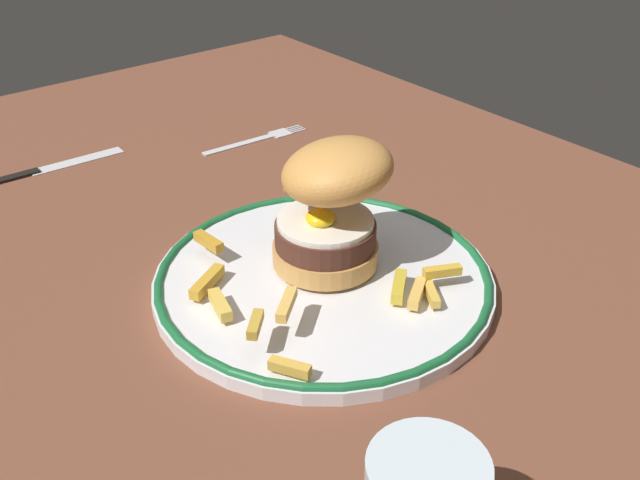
# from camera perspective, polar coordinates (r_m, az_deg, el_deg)

# --- Properties ---
(ground_plane) EXTENTS (1.32, 0.93, 0.04)m
(ground_plane) POSITION_cam_1_polar(r_m,az_deg,el_deg) (0.65, -1.62, -5.97)
(ground_plane) COLOR brown
(dinner_plate) EXTENTS (0.30, 0.30, 0.02)m
(dinner_plate) POSITION_cam_1_polar(r_m,az_deg,el_deg) (0.65, 0.00, -2.84)
(dinner_plate) COLOR silver
(dinner_plate) RESTS_ON ground_plane
(burger) EXTENTS (0.14, 0.14, 0.12)m
(burger) POSITION_cam_1_polar(r_m,az_deg,el_deg) (0.63, 0.92, 2.92)
(burger) COLOR #CD9049
(burger) RESTS_ON dinner_plate
(fries_pile) EXTENTS (0.25, 0.20, 0.03)m
(fries_pile) POSITION_cam_1_polar(r_m,az_deg,el_deg) (0.62, -0.89, -2.99)
(fries_pile) COLOR gold
(fries_pile) RESTS_ON dinner_plate
(fork) EXTENTS (0.02, 0.14, 0.00)m
(fork) POSITION_cam_1_polar(r_m,az_deg,el_deg) (0.93, -4.85, 7.85)
(fork) COLOR silver
(fork) RESTS_ON ground_plane
(knife) EXTENTS (0.02, 0.18, 0.01)m
(knife) POSITION_cam_1_polar(r_m,az_deg,el_deg) (0.90, -21.28, 5.04)
(knife) COLOR black
(knife) RESTS_ON ground_plane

